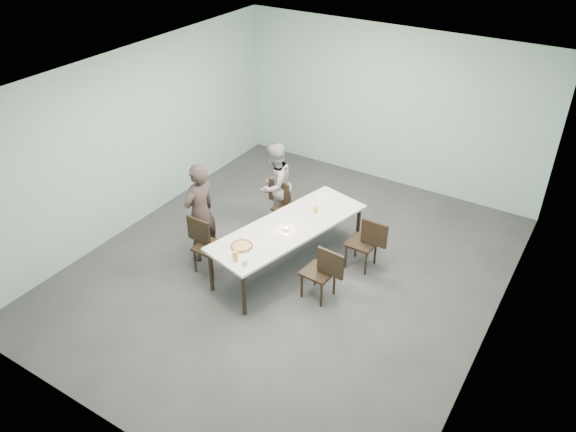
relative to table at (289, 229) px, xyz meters
The scene contains 16 objects.
ground 0.70m from the table, 44.68° to the right, with size 7.00×7.00×0.00m, color #333335.
room_shell 1.33m from the table, 44.68° to the right, with size 6.02×7.02×3.01m.
table is the anchor object (origin of this frame).
chair_near_left 1.29m from the table, 145.18° to the right, with size 0.61×0.43×0.87m.
chair_far_left 1.10m from the table, 125.96° to the left, with size 0.63×0.46×0.87m.
chair_near_right 0.92m from the table, 25.34° to the right, with size 0.63×0.45×0.87m.
chair_far_right 1.20m from the table, 30.44° to the left, with size 0.61×0.42×0.87m.
diner_near 1.40m from the table, 159.08° to the right, with size 0.60×0.39×1.65m, color black.
diner_far 1.27m from the table, 132.48° to the left, with size 0.73×0.57×1.50m, color gray.
pizza 0.87m from the table, 108.61° to the right, with size 0.34×0.34×0.04m.
side_plate 0.64m from the table, 89.86° to the right, with size 0.18×0.18×0.01m, color white.
beer_glass 1.14m from the table, 98.10° to the right, with size 0.08×0.08×0.15m, color orange.
water_tumbler 1.14m from the table, 89.65° to the right, with size 0.08×0.08×0.09m, color silver.
tealight 0.15m from the table, 74.86° to the right, with size 0.06×0.06×0.05m.
amber_tumbler 0.59m from the table, 75.86° to the left, with size 0.07×0.07×0.08m, color orange.
menu 1.00m from the table, 89.06° to the left, with size 0.30×0.22×0.01m, color silver.
Camera 1 is at (3.66, -5.93, 5.39)m, focal length 35.00 mm.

